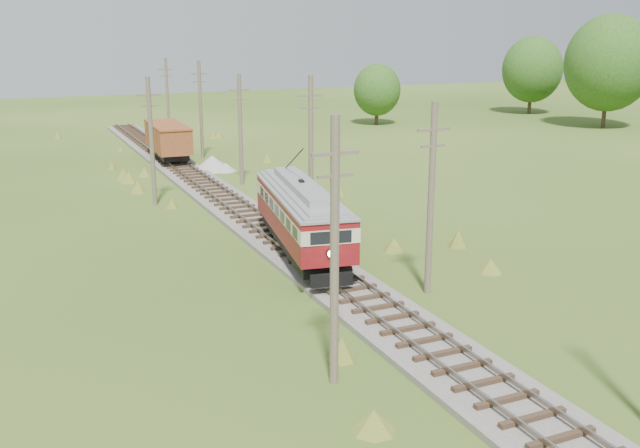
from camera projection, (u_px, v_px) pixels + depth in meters
name	position (u px, v px, depth m)	size (l,w,h in m)	color
railbed_main	(246.00, 215.00, 45.04)	(3.60, 96.00, 0.57)	#605B54
streetcar	(302.00, 212.00, 36.34)	(4.65, 11.84, 5.35)	black
gondola	(168.00, 139.00, 63.84)	(3.17, 8.80, 2.89)	black
gravel_pile	(214.00, 163.00, 60.51)	(3.46, 3.67, 1.26)	gray
utility_pole_r_2	(431.00, 198.00, 31.14)	(1.60, 0.30, 8.60)	brown
utility_pole_r_3	(311.00, 150.00, 42.49)	(1.60, 0.30, 9.00)	brown
utility_pole_r_4	(240.00, 129.00, 53.95)	(1.60, 0.30, 8.40)	brown
utility_pole_r_5	(201.00, 109.00, 65.49)	(1.60, 0.30, 8.90)	brown
utility_pole_r_6	(168.00, 98.00, 76.89)	(1.60, 0.30, 8.70)	brown
utility_pole_l_a	(335.00, 251.00, 22.84)	(1.60, 0.30, 9.00)	brown
utility_pole_l_b	(151.00, 140.00, 47.44)	(1.60, 0.30, 8.60)	brown
tree_right_4	(609.00, 63.00, 85.50)	(10.50, 10.50, 13.53)	#38281C
tree_right_5	(532.00, 70.00, 100.78)	(8.40, 8.40, 10.82)	#38281C
tree_mid_b	(377.00, 90.00, 89.26)	(5.88, 5.88, 7.57)	#38281C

